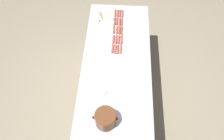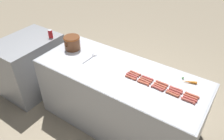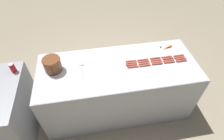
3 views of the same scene
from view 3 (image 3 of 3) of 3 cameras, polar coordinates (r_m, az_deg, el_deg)
The scene contains 27 objects.
ground_plane at distance 3.08m, azimuth 1.57°, elevation -10.96°, with size 20.00×20.00×0.00m, color gray.
griddle_counter at distance 2.71m, azimuth 1.76°, elevation -5.70°, with size 0.86×2.13×0.91m.
back_cabinet at distance 2.86m, azimuth -31.22°, elevation -11.50°, with size 0.96×0.70×0.91m, color #939599.
hot_dog_0 at distance 2.61m, azimuth 21.01°, elevation 2.74°, with size 0.03×0.15×0.03m.
hot_dog_1 at distance 2.54m, azimuth 17.63°, elevation 2.42°, with size 0.03×0.15×0.03m.
hot_dog_2 at distance 2.47m, azimuth 14.08°, elevation 1.97°, with size 0.03×0.15×0.03m.
hot_dog_3 at distance 2.41m, azimuth 10.34°, elevation 1.47°, with size 0.03×0.15×0.03m.
hot_dog_4 at distance 2.37m, azimuth 6.64°, elevation 1.05°, with size 0.03×0.15×0.03m.
hot_dog_5 at distance 2.63m, azimuth 20.85°, elevation 3.28°, with size 0.03×0.15×0.03m.
hot_dog_6 at distance 2.56m, azimuth 17.39°, elevation 2.88°, with size 0.03×0.15×0.03m.
hot_dog_7 at distance 2.49m, azimuth 13.97°, elevation 2.50°, with size 0.03×0.15×0.03m.
hot_dog_8 at distance 2.44m, azimuth 10.10°, elevation 2.06°, with size 0.03×0.15×0.03m.
hot_dog_9 at distance 2.39m, azimuth 6.16°, elevation 1.65°, with size 0.03×0.15×0.03m.
hot_dog_10 at distance 2.65m, azimuth 20.43°, elevation 3.77°, with size 0.03×0.15×0.03m.
hot_dog_11 at distance 2.58m, azimuth 17.23°, elevation 3.49°, with size 0.03×0.15×0.03m.
hot_dog_12 at distance 2.52m, azimuth 13.66°, elevation 3.04°, with size 0.03×0.15×0.03m.
hot_dog_13 at distance 2.46m, azimuth 9.91°, elevation 2.61°, with size 0.03×0.15×0.03m.
hot_dog_14 at distance 2.42m, azimuth 6.05°, elevation 2.23°, with size 0.03×0.15×0.03m.
hot_dog_15 at distance 2.68m, azimuth 20.25°, elevation 4.30°, with size 0.03×0.15×0.03m.
hot_dog_16 at distance 2.60m, azimuth 16.83°, elevation 3.97°, with size 0.03×0.15×0.03m.
hot_dog_17 at distance 2.54m, azimuth 13.41°, elevation 3.66°, with size 0.03×0.15×0.03m.
hot_dog_18 at distance 2.48m, azimuth 9.64°, elevation 3.18°, with size 0.03×0.15×0.03m.
hot_dog_19 at distance 2.44m, azimuth 5.99°, elevation 2.82°, with size 0.03×0.15×0.03m.
bean_pot at distance 2.38m, azimuth -18.31°, elevation 1.80°, with size 0.28×0.23×0.19m.
serving_spoon at distance 2.39m, azimuth -9.46°, elevation 1.08°, with size 0.27×0.07×0.02m.
carrot at distance 2.76m, azimuth 16.74°, elevation 6.82°, with size 0.09×0.18×0.03m.
soda_can at distance 2.58m, azimuth -28.82°, elevation 0.63°, with size 0.07×0.07×0.12m.
Camera 3 is at (-1.65, 0.37, 2.57)m, focal length 29.03 mm.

